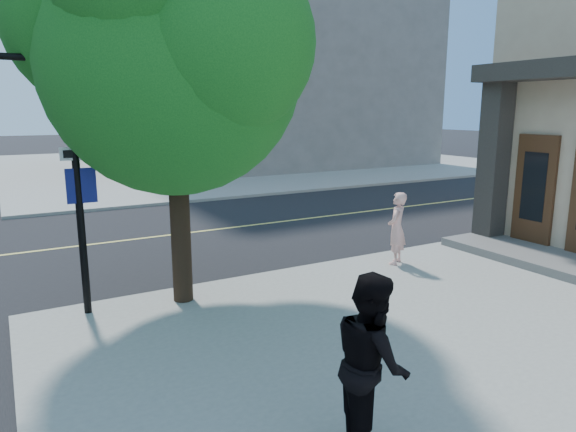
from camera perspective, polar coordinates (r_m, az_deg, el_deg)
ground at (r=9.59m, az=-22.61°, el=-9.78°), size 140.00×140.00×0.00m
road_ew at (r=13.88m, az=-24.99°, el=-3.42°), size 140.00×9.00×0.01m
sidewalk_ne at (r=33.82m, az=-4.23°, el=6.07°), size 29.00×25.00×0.12m
filler_ne at (r=34.53m, az=-4.00°, el=17.93°), size 18.00×16.00×14.00m
man_on_phone at (r=11.14m, az=12.04°, el=-1.36°), size 0.68×0.63×1.55m
pedestrian at (r=5.12m, az=9.30°, el=-15.84°), size 0.95×1.06×1.78m
street_tree at (r=8.77m, az=-12.07°, el=19.10°), size 5.15×4.68×6.83m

